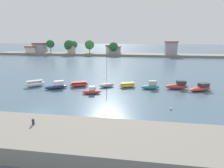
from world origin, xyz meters
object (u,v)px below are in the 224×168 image
mooring_buoy_1 (95,88)px  moored_boat_1 (57,86)px  moored_boat_8 (201,88)px  moored_boat_3 (92,91)px  moored_boat_6 (151,86)px  moored_boat_2 (79,84)px  moored_boat_7 (178,86)px  mooring_buoy_2 (171,108)px  moored_boat_5 (127,85)px  moored_boat_4 (107,85)px  mooring_bollard (33,122)px  moored_boat_0 (35,84)px

mooring_buoy_1 → moored_boat_1: bearing=-174.2°
moored_boat_1 → moored_boat_8: (27.92, 2.53, -0.00)m
moored_boat_3 → moored_boat_6: bearing=12.0°
moored_boat_2 → moored_boat_6: size_ratio=1.08×
moored_boat_7 → mooring_buoy_2: (-3.07, -10.81, -0.48)m
moored_boat_3 → moored_boat_7: moored_boat_7 is taller
moored_boat_5 → mooring_buoy_2: bearing=-79.8°
moored_boat_8 → mooring_buoy_1: moored_boat_8 is taller
moored_boat_4 → moored_boat_7: moored_boat_4 is taller
moored_boat_3 → moored_boat_7: size_ratio=0.78×
moored_boat_8 → moored_boat_1: bearing=157.6°
mooring_buoy_1 → mooring_buoy_2: mooring_buoy_2 is taller
mooring_bollard → moored_boat_3: mooring_bollard is taller
moored_boat_3 → moored_boat_5: moored_boat_3 is taller
moored_boat_1 → moored_boat_3: (7.65, -2.14, -0.08)m
moored_boat_2 → moored_boat_4: 5.77m
moored_boat_2 → mooring_bollard: bearing=-109.0°
moored_boat_5 → moored_boat_4: bearing=165.1°
moored_boat_1 → mooring_buoy_2: bearing=-50.1°
moored_boat_4 → moored_boat_7: (14.07, 0.76, 0.18)m
moored_boat_7 → mooring_buoy_2: moored_boat_7 is taller
mooring_buoy_2 → mooring_bollard: bearing=-146.9°
moored_boat_2 → moored_boat_5: bearing=-19.0°
moored_boat_0 → mooring_buoy_1: (12.77, -0.15, -0.44)m
moored_boat_7 → moored_boat_2: bearing=177.0°
moored_boat_2 → mooring_buoy_2: 19.39m
moored_boat_6 → moored_boat_7: size_ratio=0.83×
moored_boat_1 → moored_boat_4: 9.97m
moored_boat_1 → mooring_bollard: bearing=-102.1°
moored_boat_3 → moored_boat_8: moored_boat_8 is taller
moored_boat_3 → moored_boat_0: bearing=155.9°
moored_boat_7 → moored_boat_4: bearing=177.0°
moored_boat_1 → moored_boat_2: (3.91, 2.12, -0.06)m
moored_boat_3 → mooring_bollard: bearing=-108.3°
moored_boat_2 → moored_boat_0: bearing=163.6°
mooring_bollard → moored_boat_3: 15.52m
moored_boat_8 → mooring_buoy_2: size_ratio=16.03×
moored_boat_7 → moored_boat_8: bearing=-15.0°
mooring_bollard → mooring_buoy_1: size_ratio=1.91×
moored_boat_0 → mooring_buoy_1: size_ratio=12.96×
moored_boat_4 → moored_boat_6: bearing=-31.4°
moored_boat_2 → moored_boat_6: bearing=-22.9°
mooring_buoy_2 → moored_boat_3: bearing=157.2°
mooring_bollard → moored_boat_0: bearing=120.4°
moored_boat_3 → mooring_buoy_2: (13.02, -5.48, -0.30)m
moored_boat_7 → mooring_bollard: bearing=-137.4°
mooring_bollard → moored_boat_1: bearing=107.8°
moored_boat_0 → moored_boat_2: bearing=-30.0°
mooring_buoy_2 → mooring_buoy_1: bearing=147.3°
moored_boat_3 → moored_boat_4: (2.02, 4.57, 0.00)m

